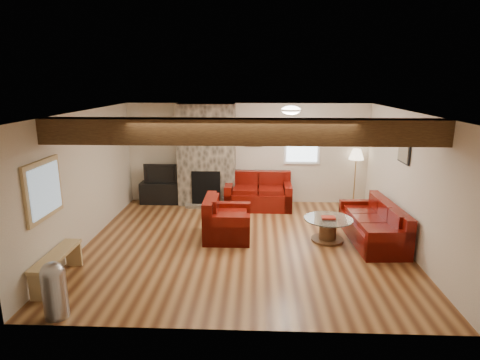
{
  "coord_description": "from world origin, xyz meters",
  "views": [
    {
      "loc": [
        0.23,
        -7.16,
        3.05
      ],
      "look_at": [
        -0.09,
        0.4,
        1.16
      ],
      "focal_mm": 30.0,
      "sensor_mm": 36.0,
      "label": 1
    }
  ],
  "objects_px": {
    "coffee_table": "(328,229)",
    "tv_cabinet": "(163,193)",
    "sofa_three": "(372,222)",
    "television": "(162,173)",
    "floor_lamp": "(356,157)",
    "armchair_red": "(228,218)",
    "loveseat": "(258,191)"
  },
  "relations": [
    {
      "from": "coffee_table",
      "to": "sofa_three",
      "type": "bearing_deg",
      "value": 1.92
    },
    {
      "from": "coffee_table",
      "to": "television",
      "type": "bearing_deg",
      "value": 148.47
    },
    {
      "from": "armchair_red",
      "to": "tv_cabinet",
      "type": "height_order",
      "value": "armchair_red"
    },
    {
      "from": "coffee_table",
      "to": "television",
      "type": "xyz_separation_m",
      "value": [
        -3.78,
        2.32,
        0.56
      ]
    },
    {
      "from": "television",
      "to": "floor_lamp",
      "type": "distance_m",
      "value": 4.83
    },
    {
      "from": "loveseat",
      "to": "coffee_table",
      "type": "distance_m",
      "value": 2.44
    },
    {
      "from": "coffee_table",
      "to": "tv_cabinet",
      "type": "distance_m",
      "value": 4.43
    },
    {
      "from": "loveseat",
      "to": "coffee_table",
      "type": "bearing_deg",
      "value": -55.62
    },
    {
      "from": "loveseat",
      "to": "floor_lamp",
      "type": "bearing_deg",
      "value": 8.24
    },
    {
      "from": "television",
      "to": "tv_cabinet",
      "type": "bearing_deg",
      "value": 0.0
    },
    {
      "from": "sofa_three",
      "to": "floor_lamp",
      "type": "relative_size",
      "value": 1.37
    },
    {
      "from": "coffee_table",
      "to": "tv_cabinet",
      "type": "xyz_separation_m",
      "value": [
        -3.78,
        2.32,
        0.04
      ]
    },
    {
      "from": "armchair_red",
      "to": "tv_cabinet",
      "type": "relative_size",
      "value": 0.94
    },
    {
      "from": "loveseat",
      "to": "television",
      "type": "xyz_separation_m",
      "value": [
        -2.43,
        0.3,
        0.36
      ]
    },
    {
      "from": "armchair_red",
      "to": "television",
      "type": "height_order",
      "value": "television"
    },
    {
      "from": "coffee_table",
      "to": "tv_cabinet",
      "type": "bearing_deg",
      "value": 148.47
    },
    {
      "from": "floor_lamp",
      "to": "sofa_three",
      "type": "bearing_deg",
      "value": -94.48
    },
    {
      "from": "armchair_red",
      "to": "floor_lamp",
      "type": "bearing_deg",
      "value": -53.15
    },
    {
      "from": "television",
      "to": "loveseat",
      "type": "bearing_deg",
      "value": -7.04
    },
    {
      "from": "coffee_table",
      "to": "armchair_red",
      "type": "bearing_deg",
      "value": 177.91
    },
    {
      "from": "sofa_three",
      "to": "television",
      "type": "height_order",
      "value": "television"
    },
    {
      "from": "loveseat",
      "to": "coffee_table",
      "type": "relative_size",
      "value": 1.71
    },
    {
      "from": "loveseat",
      "to": "coffee_table",
      "type": "height_order",
      "value": "loveseat"
    },
    {
      "from": "sofa_three",
      "to": "tv_cabinet",
      "type": "distance_m",
      "value": 5.17
    },
    {
      "from": "sofa_three",
      "to": "loveseat",
      "type": "xyz_separation_m",
      "value": [
        -2.2,
        1.99,
        0.05
      ]
    },
    {
      "from": "armchair_red",
      "to": "floor_lamp",
      "type": "xyz_separation_m",
      "value": [
        2.99,
        2.27,
        0.8
      ]
    },
    {
      "from": "sofa_three",
      "to": "armchair_red",
      "type": "relative_size",
      "value": 1.92
    },
    {
      "from": "coffee_table",
      "to": "floor_lamp",
      "type": "relative_size",
      "value": 0.66
    },
    {
      "from": "coffee_table",
      "to": "floor_lamp",
      "type": "distance_m",
      "value": 2.74
    },
    {
      "from": "sofa_three",
      "to": "tv_cabinet",
      "type": "height_order",
      "value": "sofa_three"
    },
    {
      "from": "armchair_red",
      "to": "coffee_table",
      "type": "relative_size",
      "value": 1.09
    },
    {
      "from": "loveseat",
      "to": "tv_cabinet",
      "type": "height_order",
      "value": "loveseat"
    }
  ]
}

